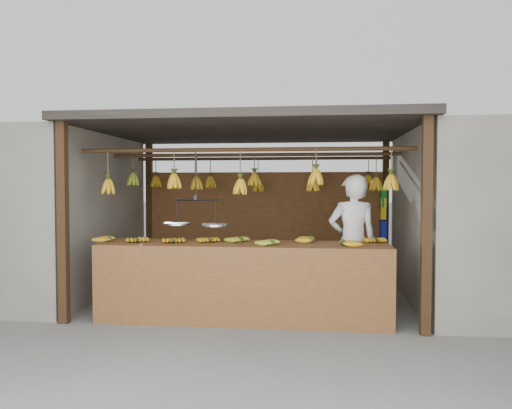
# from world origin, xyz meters

# --- Properties ---
(ground) EXTENTS (80.00, 80.00, 0.00)m
(ground) POSITION_xyz_m (0.00, 0.00, 0.00)
(ground) COLOR #5B5B57
(stall) EXTENTS (4.30, 3.30, 2.40)m
(stall) POSITION_xyz_m (0.00, 0.33, 1.97)
(stall) COLOR black
(stall) RESTS_ON ground
(neighbor_left) EXTENTS (3.00, 3.00, 2.30)m
(neighbor_left) POSITION_xyz_m (-3.60, 0.00, 1.15)
(neighbor_left) COLOR slate
(neighbor_left) RESTS_ON ground
(counter) EXTENTS (3.43, 0.77, 0.96)m
(counter) POSITION_xyz_m (0.02, -1.23, 0.71)
(counter) COLOR brown
(counter) RESTS_ON ground
(hanging_bananas) EXTENTS (3.62, 2.21, 0.39)m
(hanging_bananas) POSITION_xyz_m (-0.01, 0.00, 1.62)
(hanging_bananas) COLOR #C18C14
(hanging_bananas) RESTS_ON ground
(balance_scale) EXTENTS (0.81, 0.44, 0.91)m
(balance_scale) POSITION_xyz_m (-0.58, -1.00, 1.15)
(balance_scale) COLOR black
(balance_scale) RESTS_ON ground
(vendor) EXTENTS (0.70, 0.54, 1.71)m
(vendor) POSITION_xyz_m (1.32, -0.49, 0.86)
(vendor) COLOR white
(vendor) RESTS_ON ground
(bag_bundles) EXTENTS (0.08, 0.26, 1.18)m
(bag_bundles) POSITION_xyz_m (1.94, 1.35, 1.00)
(bag_bundles) COLOR #199926
(bag_bundles) RESTS_ON ground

